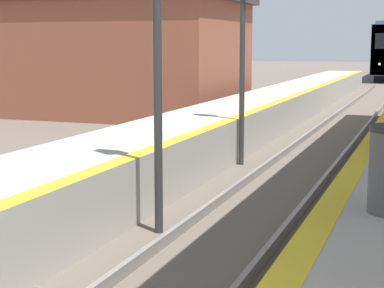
# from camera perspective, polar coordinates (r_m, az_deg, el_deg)

# --- Properties ---
(signal_near) EXTENTS (0.36, 0.31, 4.70)m
(signal_near) POSITION_cam_1_polar(r_m,az_deg,el_deg) (9.11, -3.15, 12.26)
(signal_near) COLOR #2D2D2D
(signal_near) RESTS_ON ground
(signal_mid) EXTENTS (0.36, 0.31, 4.70)m
(signal_mid) POSITION_cam_1_polar(r_m,az_deg,el_deg) (14.49, 4.52, 10.99)
(signal_mid) COLOR #2D2D2D
(signal_mid) RESTS_ON ground
(station_building) EXTENTS (10.44, 6.87, 4.59)m
(station_building) POSITION_cam_1_polar(r_m,az_deg,el_deg) (25.74, -7.45, 7.87)
(station_building) COLOR brown
(station_building) RESTS_ON ground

